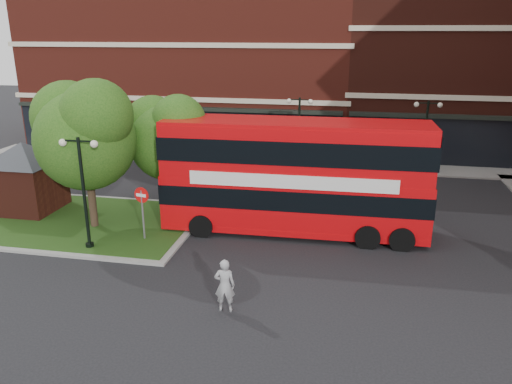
% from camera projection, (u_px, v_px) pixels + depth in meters
% --- Properties ---
extents(ground, '(120.00, 120.00, 0.00)m').
position_uv_depth(ground, '(210.00, 262.00, 20.69)').
color(ground, black).
rests_on(ground, ground).
extents(pavement_far, '(44.00, 3.00, 0.12)m').
position_uv_depth(pavement_far, '(273.00, 162.00, 36.06)').
color(pavement_far, slate).
rests_on(pavement_far, ground).
extents(terrace_far_left, '(26.00, 12.00, 14.00)m').
position_uv_depth(terrace_far_left, '(196.00, 57.00, 42.38)').
color(terrace_far_left, maroon).
rests_on(terrace_far_left, ground).
extents(terrace_far_right, '(18.00, 12.00, 16.00)m').
position_uv_depth(terrace_far_right, '(471.00, 46.00, 38.02)').
color(terrace_far_right, '#471911').
rests_on(terrace_far_right, ground).
extents(traffic_island, '(12.60, 7.60, 0.15)m').
position_uv_depth(traffic_island, '(72.00, 221.00, 24.94)').
color(traffic_island, gray).
rests_on(traffic_island, ground).
extents(kiosk, '(6.51, 6.51, 3.60)m').
position_uv_depth(kiosk, '(25.00, 169.00, 25.73)').
color(kiosk, '#471911').
rests_on(kiosk, traffic_island).
extents(tree_island_west, '(5.40, 4.71, 7.21)m').
position_uv_depth(tree_island_west, '(84.00, 130.00, 22.82)').
color(tree_island_west, '#2D2116').
rests_on(tree_island_west, ground).
extents(tree_island_east, '(4.46, 3.90, 6.29)m').
position_uv_depth(tree_island_east, '(166.00, 134.00, 24.76)').
color(tree_island_east, '#2D2116').
rests_on(tree_island_east, ground).
extents(lamp_island, '(1.72, 0.36, 5.00)m').
position_uv_depth(lamp_island, '(83.00, 188.00, 21.01)').
color(lamp_island, black).
rests_on(lamp_island, ground).
extents(lamp_far_left, '(1.72, 0.36, 5.00)m').
position_uv_depth(lamp_far_left, '(299.00, 131.00, 32.97)').
color(lamp_far_left, black).
rests_on(lamp_far_left, ground).
extents(lamp_far_right, '(1.72, 0.36, 5.00)m').
position_uv_depth(lamp_far_right, '(425.00, 135.00, 31.50)').
color(lamp_far_right, black).
rests_on(lamp_far_right, ground).
extents(bus, '(12.25, 3.08, 4.65)m').
position_uv_depth(bus, '(294.00, 170.00, 22.92)').
color(bus, red).
rests_on(bus, ground).
extents(woman, '(0.75, 0.54, 1.92)m').
position_uv_depth(woman, '(225.00, 285.00, 16.84)').
color(woman, '#969699').
rests_on(woman, ground).
extents(car_silver, '(4.31, 1.92, 1.44)m').
position_uv_depth(car_silver, '(269.00, 157.00, 34.89)').
color(car_silver, '#9FA1A6').
rests_on(car_silver, ground).
extents(car_white, '(3.89, 1.79, 1.24)m').
position_uv_depth(car_white, '(406.00, 163.00, 33.74)').
color(car_white, silver).
rests_on(car_white, ground).
extents(no_entry_sign, '(0.71, 0.20, 2.58)m').
position_uv_depth(no_entry_sign, '(142.00, 203.00, 22.16)').
color(no_entry_sign, slate).
rests_on(no_entry_sign, ground).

